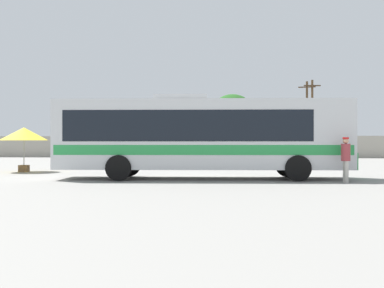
{
  "coord_description": "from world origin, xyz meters",
  "views": [
    {
      "loc": [
        1.37,
        -20.87,
        1.53
      ],
      "look_at": [
        -0.41,
        0.01,
        1.48
      ],
      "focal_mm": 44.15,
      "sensor_mm": 36.0,
      "label": 1
    }
  ],
  "objects_px": {
    "utility_pole_near": "(307,118)",
    "roadside_tree_midright": "(232,112)",
    "parked_car_second_black": "(159,151)",
    "utility_pole_far": "(312,117)",
    "parked_car_leftmost_maroon": "(100,151)",
    "roadside_tree_left": "(94,121)",
    "vendor_umbrella_near_gate_yellow": "(24,134)",
    "roadside_tree_midleft": "(180,122)",
    "coach_bus_silver_green": "(199,134)",
    "attendant_by_bus_door": "(346,157)"
  },
  "relations": [
    {
      "from": "utility_pole_near",
      "to": "roadside_tree_midright",
      "type": "distance_m",
      "value": 8.05
    },
    {
      "from": "parked_car_second_black",
      "to": "utility_pole_far",
      "type": "bearing_deg",
      "value": 24.38
    },
    {
      "from": "parked_car_second_black",
      "to": "parked_car_leftmost_maroon",
      "type": "bearing_deg",
      "value": 175.11
    },
    {
      "from": "utility_pole_far",
      "to": "roadside_tree_left",
      "type": "relative_size",
      "value": 1.4
    },
    {
      "from": "utility_pole_far",
      "to": "roadside_tree_left",
      "type": "bearing_deg",
      "value": 173.02
    },
    {
      "from": "vendor_umbrella_near_gate_yellow",
      "to": "roadside_tree_midleft",
      "type": "distance_m",
      "value": 29.25
    },
    {
      "from": "vendor_umbrella_near_gate_yellow",
      "to": "roadside_tree_midright",
      "type": "height_order",
      "value": "roadside_tree_midright"
    },
    {
      "from": "coach_bus_silver_green",
      "to": "utility_pole_near",
      "type": "xyz_separation_m",
      "value": [
        9.33,
        31.09,
        2.32
      ]
    },
    {
      "from": "attendant_by_bus_door",
      "to": "vendor_umbrella_near_gate_yellow",
      "type": "bearing_deg",
      "value": 160.42
    },
    {
      "from": "utility_pole_near",
      "to": "roadside_tree_left",
      "type": "xyz_separation_m",
      "value": [
        -24.11,
        2.97,
        -0.14
      ]
    },
    {
      "from": "coach_bus_silver_green",
      "to": "attendant_by_bus_door",
      "type": "height_order",
      "value": "coach_bus_silver_green"
    },
    {
      "from": "attendant_by_bus_door",
      "to": "parked_car_leftmost_maroon",
      "type": "bearing_deg",
      "value": 123.18
    },
    {
      "from": "roadside_tree_midright",
      "to": "roadside_tree_left",
      "type": "bearing_deg",
      "value": 174.21
    },
    {
      "from": "roadside_tree_midright",
      "to": "attendant_by_bus_door",
      "type": "bearing_deg",
      "value": -82.75
    },
    {
      "from": "coach_bus_silver_green",
      "to": "roadside_tree_midright",
      "type": "height_order",
      "value": "roadside_tree_midright"
    },
    {
      "from": "coach_bus_silver_green",
      "to": "roadside_tree_midright",
      "type": "xyz_separation_m",
      "value": [
        1.42,
        32.42,
        3.0
      ]
    },
    {
      "from": "parked_car_second_black",
      "to": "utility_pole_near",
      "type": "relative_size",
      "value": 0.52
    },
    {
      "from": "roadside_tree_left",
      "to": "coach_bus_silver_green",
      "type": "bearing_deg",
      "value": -66.53
    },
    {
      "from": "roadside_tree_left",
      "to": "roadside_tree_midleft",
      "type": "distance_m",
      "value": 10.4
    },
    {
      "from": "coach_bus_silver_green",
      "to": "vendor_umbrella_near_gate_yellow",
      "type": "relative_size",
      "value": 5.04
    },
    {
      "from": "parked_car_second_black",
      "to": "roadside_tree_left",
      "type": "relative_size",
      "value": 0.71
    },
    {
      "from": "parked_car_second_black",
      "to": "utility_pole_near",
      "type": "bearing_deg",
      "value": 25.32
    },
    {
      "from": "attendant_by_bus_door",
      "to": "utility_pole_far",
      "type": "bearing_deg",
      "value": 82.74
    },
    {
      "from": "attendant_by_bus_door",
      "to": "utility_pole_near",
      "type": "height_order",
      "value": "utility_pole_near"
    },
    {
      "from": "utility_pole_near",
      "to": "roadside_tree_midleft",
      "type": "xyz_separation_m",
      "value": [
        -13.8,
        1.6,
        -0.3
      ]
    },
    {
      "from": "vendor_umbrella_near_gate_yellow",
      "to": "parked_car_leftmost_maroon",
      "type": "bearing_deg",
      "value": 94.97
    },
    {
      "from": "vendor_umbrella_near_gate_yellow",
      "to": "parked_car_second_black",
      "type": "relative_size",
      "value": 0.59
    },
    {
      "from": "coach_bus_silver_green",
      "to": "roadside_tree_left",
      "type": "distance_m",
      "value": 37.2
    },
    {
      "from": "roadside_tree_midleft",
      "to": "coach_bus_silver_green",
      "type": "bearing_deg",
      "value": -82.2
    },
    {
      "from": "vendor_umbrella_near_gate_yellow",
      "to": "utility_pole_far",
      "type": "relative_size",
      "value": 0.3
    },
    {
      "from": "utility_pole_near",
      "to": "utility_pole_far",
      "type": "height_order",
      "value": "utility_pole_far"
    },
    {
      "from": "vendor_umbrella_near_gate_yellow",
      "to": "utility_pole_near",
      "type": "bearing_deg",
      "value": 55.23
    },
    {
      "from": "utility_pole_near",
      "to": "parked_car_second_black",
      "type": "bearing_deg",
      "value": -154.68
    },
    {
      "from": "parked_car_leftmost_maroon",
      "to": "roadside_tree_midleft",
      "type": "height_order",
      "value": "roadside_tree_midleft"
    },
    {
      "from": "parked_car_second_black",
      "to": "roadside_tree_midleft",
      "type": "bearing_deg",
      "value": 83.42
    },
    {
      "from": "vendor_umbrella_near_gate_yellow",
      "to": "parked_car_second_black",
      "type": "height_order",
      "value": "vendor_umbrella_near_gate_yellow"
    },
    {
      "from": "coach_bus_silver_green",
      "to": "roadside_tree_midright",
      "type": "relative_size",
      "value": 1.79
    },
    {
      "from": "parked_car_leftmost_maroon",
      "to": "utility_pole_far",
      "type": "xyz_separation_m",
      "value": [
        21.19,
        6.45,
        3.53
      ]
    },
    {
      "from": "parked_car_leftmost_maroon",
      "to": "roadside_tree_midright",
      "type": "bearing_deg",
      "value": 31.59
    },
    {
      "from": "parked_car_second_black",
      "to": "roadside_tree_midright",
      "type": "height_order",
      "value": "roadside_tree_midright"
    },
    {
      "from": "coach_bus_silver_green",
      "to": "parked_car_second_black",
      "type": "relative_size",
      "value": 2.97
    },
    {
      "from": "parked_car_second_black",
      "to": "roadside_tree_midleft",
      "type": "distance_m",
      "value": 9.22
    },
    {
      "from": "utility_pole_far",
      "to": "parked_car_second_black",
      "type": "bearing_deg",
      "value": -155.62
    },
    {
      "from": "parked_car_second_black",
      "to": "utility_pole_far",
      "type": "height_order",
      "value": "utility_pole_far"
    },
    {
      "from": "utility_pole_far",
      "to": "roadside_tree_midright",
      "type": "distance_m",
      "value": 8.59
    },
    {
      "from": "roadside_tree_left",
      "to": "roadside_tree_midright",
      "type": "xyz_separation_m",
      "value": [
        16.2,
        -1.64,
        0.81
      ]
    },
    {
      "from": "coach_bus_silver_green",
      "to": "roadside_tree_left",
      "type": "height_order",
      "value": "roadside_tree_left"
    },
    {
      "from": "parked_car_second_black",
      "to": "roadside_tree_left",
      "type": "bearing_deg",
      "value": 133.06
    },
    {
      "from": "vendor_umbrella_near_gate_yellow",
      "to": "parked_car_leftmost_maroon",
      "type": "xyz_separation_m",
      "value": [
        -1.8,
        20.65,
        -1.21
      ]
    },
    {
      "from": "vendor_umbrella_near_gate_yellow",
      "to": "roadside_tree_midright",
      "type": "relative_size",
      "value": 0.36
    }
  ]
}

